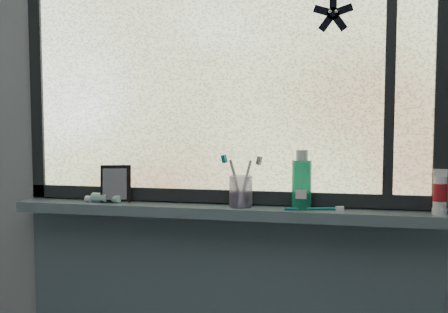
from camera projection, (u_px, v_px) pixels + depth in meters
wall_back at (225, 144)px, 1.92m from camera, size 3.00×0.01×2.50m
windowsill at (221, 211)px, 1.87m from camera, size 1.62×0.14×0.04m
window_pane at (224, 70)px, 1.88m from camera, size 1.50×0.01×1.00m
frame_bottom at (224, 196)px, 1.91m from camera, size 1.60×0.03×0.05m
frame_left at (37, 74)px, 2.03m from camera, size 0.05×0.03×1.10m
frame_right at (443, 65)px, 1.72m from camera, size 0.05×0.03×1.10m
frame_mullion at (390, 67)px, 1.76m from camera, size 0.03×0.03×1.00m
starfish_sticker at (333, 14)px, 1.78m from camera, size 0.15×0.02×0.15m
vanity_mirror at (116, 184)px, 1.95m from camera, size 0.13×0.09×0.15m
toothpaste_tube at (105, 198)px, 1.95m from camera, size 0.21×0.08×0.04m
toothbrush_cup at (241, 191)px, 1.85m from camera, size 0.11×0.11×0.11m
toothbrush_lying at (310, 208)px, 1.78m from camera, size 0.23×0.07×0.02m
mouthwash_bottle at (302, 179)px, 1.80m from camera, size 0.08×0.08×0.18m
cream_tube at (440, 190)px, 1.70m from camera, size 0.06×0.06×0.11m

